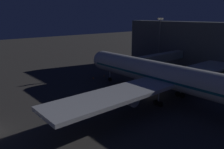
% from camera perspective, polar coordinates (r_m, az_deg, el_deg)
% --- Properties ---
extents(ground_plane, '(320.00, 320.00, 0.00)m').
position_cam_1_polar(ground_plane, '(58.01, 8.53, -4.72)').
color(ground_plane, '#383533').
extents(airliner_at_gate, '(59.91, 58.84, 20.71)m').
position_cam_1_polar(airliner_at_gate, '(51.49, 15.75, -0.84)').
color(airliner_at_gate, silver).
rests_on(airliner_at_gate, ground_plane).
extents(jet_bridge, '(25.26, 3.40, 7.47)m').
position_cam_1_polar(jet_bridge, '(71.72, 10.62, 3.88)').
color(jet_bridge, '#9E9E99').
rests_on(jet_bridge, ground_plane).
extents(apron_floodlight_mast, '(2.90, 0.50, 18.28)m').
position_cam_1_polar(apron_floodlight_mast, '(85.27, 11.88, 8.70)').
color(apron_floodlight_mast, '#59595E').
rests_on(apron_floodlight_mast, ground_plane).
extents(traffic_cone_nose_port, '(0.36, 0.36, 0.55)m').
position_cam_1_polar(traffic_cone_nose_port, '(73.01, -1.99, -0.23)').
color(traffic_cone_nose_port, orange).
rests_on(traffic_cone_nose_port, ground_plane).
extents(traffic_cone_nose_starboard, '(0.36, 0.36, 0.55)m').
position_cam_1_polar(traffic_cone_nose_starboard, '(70.46, -4.79, -0.84)').
color(traffic_cone_nose_starboard, orange).
rests_on(traffic_cone_nose_starboard, ground_plane).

